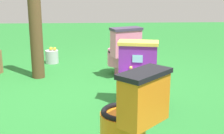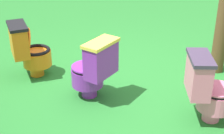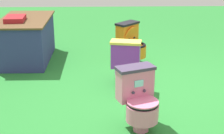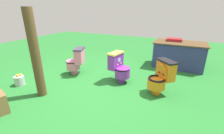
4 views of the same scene
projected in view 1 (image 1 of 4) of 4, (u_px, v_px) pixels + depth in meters
name	position (u px, v px, depth m)	size (l,w,h in m)	color
ground	(97.00, 96.00, 3.89)	(14.00, 14.00, 0.00)	#26752D
toilet_pink	(122.00, 51.00, 4.65)	(0.60, 0.55, 0.73)	pink
toilet_purple	(137.00, 76.00, 3.44)	(0.56, 0.49, 0.73)	purple
toilet_orange	(132.00, 112.00, 2.47)	(0.63, 0.63, 0.73)	orange
wooden_post	(35.00, 17.00, 4.43)	(0.18, 0.18, 1.73)	brown
lemon_bucket	(52.00, 56.00, 5.43)	(0.22, 0.22, 0.28)	#B7B7BF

